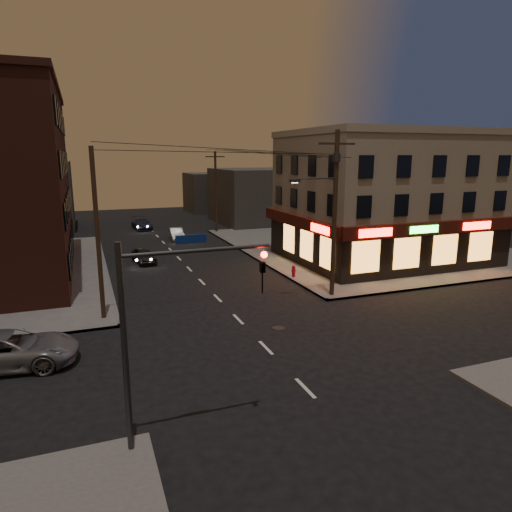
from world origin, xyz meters
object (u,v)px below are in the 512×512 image
fire_hydrant (294,270)px  sedan_far (142,224)px  suv_cross (8,350)px  sedan_mid (176,234)px  sedan_near (144,256)px

fire_hydrant → sedan_far: bearing=105.2°
suv_cross → sedan_far: (9.81, 35.53, -0.09)m
suv_cross → sedan_mid: suv_cross is taller
suv_cross → fire_hydrant: bearing=-55.8°
sedan_near → sedan_far: bearing=75.9°
sedan_far → fire_hydrant: 28.00m
suv_cross → sedan_mid: (12.34, 27.08, -0.15)m
sedan_near → fire_hydrant: sedan_near is taller
suv_cross → fire_hydrant: suv_cross is taller
sedan_near → sedan_far: 18.24m
sedan_mid → fire_hydrant: bearing=-71.2°
sedan_far → fire_hydrant: size_ratio=5.43×
sedan_near → sedan_far: (2.07, 18.12, 0.06)m
sedan_near → fire_hydrant: bearing=-50.9°
suv_cross → fire_hydrant: (17.16, 8.52, -0.15)m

